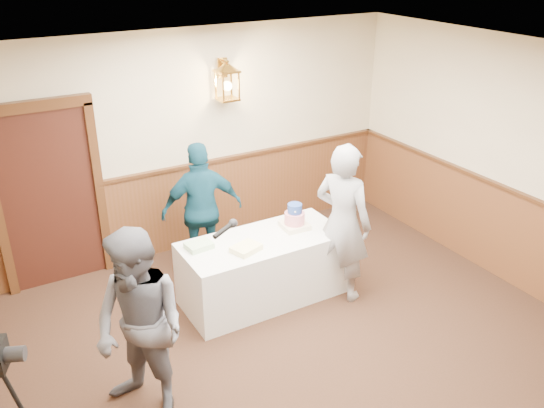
{
  "coord_description": "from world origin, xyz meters",
  "views": [
    {
      "loc": [
        -2.39,
        -2.92,
        3.72
      ],
      "look_at": [
        0.29,
        1.7,
        1.25
      ],
      "focal_mm": 38.0,
      "sensor_mm": 36.0,
      "label": 1
    }
  ],
  "objects_px": {
    "display_table": "(263,269)",
    "tiered_cake": "(295,219)",
    "assistant_p": "(202,209)",
    "sheet_cake_green": "(199,246)",
    "interviewer": "(140,328)",
    "baker": "(343,223)",
    "sheet_cake_yellow": "(246,248)"
  },
  "relations": [
    {
      "from": "sheet_cake_yellow",
      "to": "interviewer",
      "type": "height_order",
      "value": "interviewer"
    },
    {
      "from": "tiered_cake",
      "to": "assistant_p",
      "type": "relative_size",
      "value": 0.18
    },
    {
      "from": "interviewer",
      "to": "tiered_cake",
      "type": "bearing_deg",
      "value": 87.93
    },
    {
      "from": "sheet_cake_yellow",
      "to": "baker",
      "type": "relative_size",
      "value": 0.16
    },
    {
      "from": "display_table",
      "to": "interviewer",
      "type": "relative_size",
      "value": 1.04
    },
    {
      "from": "interviewer",
      "to": "sheet_cake_green",
      "type": "bearing_deg",
      "value": 110.51
    },
    {
      "from": "display_table",
      "to": "baker",
      "type": "xyz_separation_m",
      "value": [
        0.79,
        -0.37,
        0.53
      ]
    },
    {
      "from": "assistant_p",
      "to": "sheet_cake_green",
      "type": "bearing_deg",
      "value": 73.73
    },
    {
      "from": "sheet_cake_yellow",
      "to": "baker",
      "type": "distance_m",
      "value": 1.1
    },
    {
      "from": "sheet_cake_yellow",
      "to": "baker",
      "type": "xyz_separation_m",
      "value": [
        1.07,
        -0.23,
        0.13
      ]
    },
    {
      "from": "display_table",
      "to": "tiered_cake",
      "type": "relative_size",
      "value": 5.98
    },
    {
      "from": "display_table",
      "to": "sheet_cake_green",
      "type": "height_order",
      "value": "sheet_cake_green"
    },
    {
      "from": "sheet_cake_green",
      "to": "assistant_p",
      "type": "xyz_separation_m",
      "value": [
        0.36,
        0.71,
        0.04
      ]
    },
    {
      "from": "display_table",
      "to": "baker",
      "type": "distance_m",
      "value": 1.02
    },
    {
      "from": "tiered_cake",
      "to": "interviewer",
      "type": "xyz_separation_m",
      "value": [
        -2.14,
        -1.07,
        0.0
      ]
    },
    {
      "from": "display_table",
      "to": "tiered_cake",
      "type": "bearing_deg",
      "value": 7.11
    },
    {
      "from": "display_table",
      "to": "baker",
      "type": "relative_size",
      "value": 0.99
    },
    {
      "from": "sheet_cake_yellow",
      "to": "assistant_p",
      "type": "bearing_deg",
      "value": 92.63
    },
    {
      "from": "sheet_cake_green",
      "to": "interviewer",
      "type": "height_order",
      "value": "interviewer"
    },
    {
      "from": "display_table",
      "to": "sheet_cake_yellow",
      "type": "height_order",
      "value": "sheet_cake_yellow"
    },
    {
      "from": "sheet_cake_yellow",
      "to": "interviewer",
      "type": "bearing_deg",
      "value": -148.36
    },
    {
      "from": "tiered_cake",
      "to": "sheet_cake_yellow",
      "type": "xyz_separation_m",
      "value": [
        -0.72,
        -0.19,
        -0.09
      ]
    },
    {
      "from": "display_table",
      "to": "assistant_p",
      "type": "distance_m",
      "value": 1.04
    },
    {
      "from": "baker",
      "to": "interviewer",
      "type": "bearing_deg",
      "value": 79.2
    },
    {
      "from": "assistant_p",
      "to": "sheet_cake_yellow",
      "type": "bearing_deg",
      "value": 102.88
    },
    {
      "from": "sheet_cake_green",
      "to": "sheet_cake_yellow",
      "type": "bearing_deg",
      "value": -36.85
    },
    {
      "from": "baker",
      "to": "assistant_p",
      "type": "height_order",
      "value": "baker"
    },
    {
      "from": "tiered_cake",
      "to": "interviewer",
      "type": "height_order",
      "value": "interviewer"
    },
    {
      "from": "interviewer",
      "to": "baker",
      "type": "relative_size",
      "value": 0.95
    },
    {
      "from": "assistant_p",
      "to": "interviewer",
      "type": "bearing_deg",
      "value": 64.24
    },
    {
      "from": "tiered_cake",
      "to": "baker",
      "type": "height_order",
      "value": "baker"
    },
    {
      "from": "interviewer",
      "to": "assistant_p",
      "type": "xyz_separation_m",
      "value": [
        1.37,
        1.89,
        -0.04
      ]
    }
  ]
}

